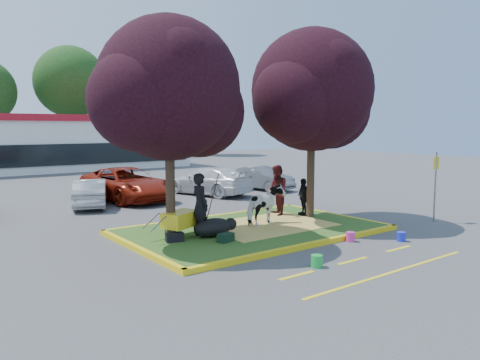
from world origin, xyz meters
TOP-DOWN VIEW (x-y plane):
  - ground at (0.00, 0.00)m, footprint 90.00×90.00m
  - median_island at (0.00, 0.00)m, footprint 8.00×5.00m
  - curb_near at (0.00, -2.58)m, footprint 8.30×0.16m
  - curb_far at (0.00, 2.58)m, footprint 8.30×0.16m
  - curb_left at (-4.08, 0.00)m, footprint 0.16×5.30m
  - curb_right at (4.08, 0.00)m, footprint 0.16×5.30m
  - straw_bedding at (0.60, 0.00)m, footprint 4.20×3.00m
  - tree_purple_left at (-2.78, 0.38)m, footprint 5.06×4.20m
  - tree_purple_right at (2.92, 0.18)m, footprint 5.30×4.40m
  - fire_lane_stripe_a at (-2.00, -4.20)m, footprint 1.10×0.12m
  - fire_lane_stripe_b at (0.00, -4.20)m, footprint 1.10×0.12m
  - fire_lane_stripe_c at (2.00, -4.20)m, footprint 1.10×0.12m
  - fire_lane_long at (0.00, -5.40)m, footprint 6.00×0.10m
  - retail_building at (2.00, 27.98)m, footprint 20.40×8.40m
  - treeline at (1.23, 37.61)m, footprint 46.58×7.80m
  - cow at (0.60, 0.04)m, footprint 1.73×1.15m
  - calf at (-1.73, -0.27)m, footprint 1.43×1.04m
  - handler at (-2.03, -0.03)m, footprint 0.49×0.72m
  - visitor_a at (2.10, 1.15)m, footprint 1.01×1.12m
  - visitor_b at (2.95, 0.62)m, footprint 0.61×0.88m
  - wheelbarrow at (-2.52, 0.27)m, footprint 2.03×1.06m
  - gear_bag_dark at (-2.98, -0.14)m, footprint 0.56×0.39m
  - gear_bag_green at (-1.81, -1.05)m, footprint 0.51×0.38m
  - sign_post at (6.35, -2.70)m, footprint 0.36×0.06m
  - bucket_green at (-1.15, -4.02)m, footprint 0.29×0.29m
  - bucket_pink at (1.58, -2.80)m, footprint 0.34×0.34m
  - bucket_blue at (2.84, -3.71)m, footprint 0.32×0.32m
  - car_silver at (-2.55, 8.06)m, footprint 2.58×3.92m
  - car_red at (-0.53, 8.89)m, footprint 3.09×5.79m
  - car_white at (3.56, 8.08)m, footprint 3.23×5.24m
  - car_grey at (6.94, 7.94)m, footprint 1.98×4.06m

SIDE VIEW (x-z plane):
  - ground at x=0.00m, z-range 0.00..0.00m
  - fire_lane_stripe_a at x=-2.00m, z-range 0.00..0.01m
  - fire_lane_stripe_b at x=0.00m, z-range 0.00..0.01m
  - fire_lane_stripe_c at x=2.00m, z-range 0.00..0.01m
  - fire_lane_long at x=0.00m, z-range 0.00..0.01m
  - median_island at x=0.00m, z-range 0.00..0.15m
  - curb_near at x=0.00m, z-range 0.00..0.15m
  - curb_far at x=0.00m, z-range 0.00..0.15m
  - curb_left at x=-4.08m, z-range 0.00..0.15m
  - curb_right at x=4.08m, z-range 0.00..0.15m
  - bucket_blue at x=2.84m, z-range 0.00..0.28m
  - bucket_pink at x=1.58m, z-range 0.00..0.29m
  - bucket_green at x=-1.15m, z-range 0.00..0.31m
  - straw_bedding at x=0.60m, z-range 0.15..0.16m
  - gear_bag_green at x=-1.81m, z-range 0.15..0.40m
  - gear_bag_dark at x=-2.98m, z-range 0.15..0.41m
  - calf at x=-1.73m, z-range 0.15..0.70m
  - car_silver at x=-2.55m, z-range 0.00..1.22m
  - car_grey at x=6.94m, z-range 0.00..1.28m
  - wheelbarrow at x=-2.52m, z-range 0.30..1.07m
  - car_white at x=3.56m, z-range 0.00..1.42m
  - car_red at x=-0.53m, z-range 0.00..1.55m
  - cow at x=0.60m, z-range 0.15..1.49m
  - visitor_b at x=2.95m, z-range 0.15..1.54m
  - visitor_a at x=2.10m, z-range 0.15..2.04m
  - handler at x=-2.03m, z-range 0.15..2.08m
  - sign_post at x=6.35m, z-range 0.31..2.87m
  - retail_building at x=2.00m, z-range 0.05..4.45m
  - tree_purple_left at x=-2.78m, z-range 1.10..7.61m
  - tree_purple_right at x=2.92m, z-range 1.15..7.97m
  - treeline at x=1.23m, z-range 0.42..15.05m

